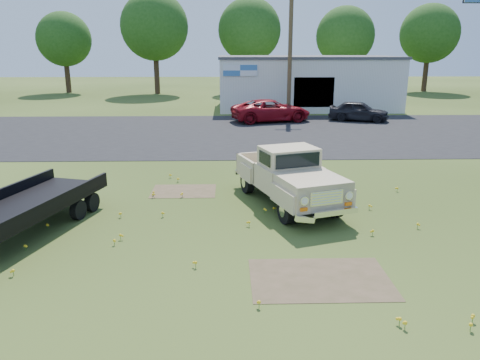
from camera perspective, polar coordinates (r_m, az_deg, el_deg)
name	(u,v)px	position (r m, az deg, el deg)	size (l,w,h in m)	color
ground	(245,228)	(12.98, 0.63, -5.87)	(140.00, 140.00, 0.00)	#2D3F14
asphalt_lot	(235,133)	(27.47, -0.57, 5.77)	(90.00, 14.00, 0.02)	black
dirt_patch_a	(320,279)	(10.43, 9.72, -11.81)	(3.00, 2.00, 0.01)	brown
dirt_patch_b	(184,191)	(16.34, -6.87, -1.36)	(2.20, 1.60, 0.01)	brown
commercial_building	(305,82)	(39.66, 7.99, 11.78)	(14.20, 8.20, 4.15)	silver
utility_pole_mid	(290,51)	(34.34, 6.13, 15.42)	(1.60, 0.30, 9.00)	#493422
treeline_b	(64,39)	(55.87, -20.67, 15.75)	(5.76, 5.76, 8.57)	#372619
treeline_c	(154,26)	(52.14, -10.39, 17.93)	(7.04, 7.04, 10.47)	#372619
treeline_d	(250,30)	(52.64, 1.17, 17.81)	(6.72, 6.72, 10.00)	#372619
treeline_e	(345,36)	(52.56, 12.70, 16.75)	(6.08, 6.08, 9.04)	#372619
treeline_f	(430,34)	(58.09, 22.10, 16.21)	(6.40, 6.40, 9.52)	#372619
vintage_pickup_truck	(288,176)	(14.74, 5.91, 0.51)	(1.98, 5.09, 1.85)	tan
flatbed_trailer	(20,204)	(13.69, -25.21, -2.65)	(1.99, 5.97, 1.63)	black
red_pickup	(271,111)	(31.74, 3.81, 8.43)	(2.43, 5.27, 1.46)	maroon
dark_sedan	(359,111)	(32.88, 14.27, 8.13)	(1.58, 3.93, 1.34)	black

